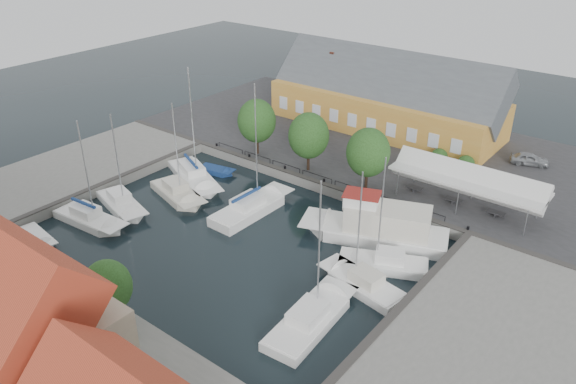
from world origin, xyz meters
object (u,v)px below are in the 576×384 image
Objects in this scene: warehouse at (383,99)px; trawler at (380,229)px; west_boat_b at (178,194)px; tent_canopy at (468,180)px; west_boat_c at (122,205)px; car_red at (304,128)px; launch_nw at (216,172)px; east_boat_a at (386,265)px; car_silver at (530,159)px; east_boat_b at (363,286)px; west_boat_d at (90,220)px; launch_sw at (36,240)px; east_boat_c at (310,321)px; center_sailboat at (251,209)px; west_boat_a at (194,178)px.

warehouse reaches higher than trawler.
warehouse is at bearing 75.44° from west_boat_b.
west_boat_c is (-26.33, -18.61, -3.42)m from tent_canopy.
launch_nw is at bearing -93.88° from car_red.
east_boat_a is at bearing -10.70° from launch_nw.
car_red is at bearing 87.61° from car_silver.
warehouse is 33.02m from east_boat_b.
east_boat_a is 26.86m from west_boat_d.
west_boat_c is 1.95× the size of launch_sw.
trawler is 3.08× the size of launch_nw.
warehouse is 37.57m from west_boat_d.
car_silver is 0.39× the size of east_boat_b.
east_boat_a is 0.90× the size of east_boat_c.
car_silver is at bearing 54.35° from center_sailboat.
trawler reaches higher than tent_canopy.
center_sailboat is 0.98× the size of trawler.
center_sailboat is 14.43m from east_boat_a.
car_red is 0.37× the size of west_boat_d.
east_boat_b is 0.95× the size of west_boat_d.
car_red is 0.38× the size of east_boat_a.
car_silver is 42.47m from west_boat_c.
east_boat_c reaches higher than warehouse.
east_boat_b is 24.24m from west_boat_a.
warehouse reaches higher than launch_nw.
launch_nw is (-20.64, 0.90, -0.93)m from trawler.
warehouse is 5.45× the size of launch_sw.
launch_sw is (-4.78, -32.69, -1.56)m from car_red.
center_sailboat is 1.13× the size of east_boat_c.
warehouse reaches higher than launch_sw.
east_boat_c reaches higher than launch_nw.
east_boat_c is 22.63m from west_boat_b.
west_boat_c is at bearing -98.13° from launch_nw.
launch_nw is at bearing 79.24° from west_boat_a.
warehouse reaches higher than car_silver.
tent_canopy is (16.60, -13.86, -0.74)m from warehouse.
east_boat_b reaches higher than car_silver.
west_boat_c is at bearing 119.37° from car_silver.
warehouse is 2.79× the size of west_boat_c.
center_sailboat is 14.75m from west_boat_d.
east_boat_b reaches higher than trawler.
car_silver is at bearing 48.36° from west_boat_c.
warehouse is 42.37m from launch_sw.
trawler is 1.24× the size of west_boat_d.
car_red is 16.24m from west_boat_a.
trawler is at bearing 32.04° from west_boat_d.
east_boat_b is at bearing 15.74° from west_boat_d.
west_boat_a is at bearing 82.73° from west_boat_c.
west_boat_b reaches higher than car_silver.
east_boat_b is (-3.42, -28.36, -1.41)m from car_silver.
west_boat_b is at bearing 73.55° from west_boat_d.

